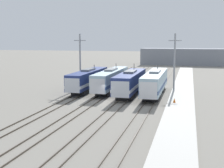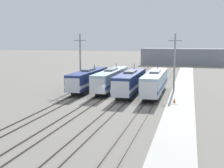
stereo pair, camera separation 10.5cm
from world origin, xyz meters
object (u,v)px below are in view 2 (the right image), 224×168
(locomotive_center_right, at_px, (130,83))
(traffic_cone, at_px, (174,100))
(catenary_tower_right, at_px, (175,62))
(locomotive_far_right, at_px, (155,83))
(locomotive_center_left, at_px, (110,80))
(catenary_tower_left, at_px, (80,60))
(locomotive_far_left, at_px, (88,80))

(locomotive_center_right, xyz_separation_m, traffic_cone, (7.95, -5.93, -1.58))
(locomotive_center_right, xyz_separation_m, catenary_tower_right, (7.29, 4.99, 3.38))
(locomotive_center_right, distance_m, locomotive_far_right, 4.29)
(locomotive_center_left, height_order, traffic_cone, locomotive_center_left)
(catenary_tower_right, bearing_deg, locomotive_center_right, -145.60)
(locomotive_center_right, height_order, traffic_cone, locomotive_center_right)
(locomotive_far_right, relative_size, traffic_cone, 27.81)
(traffic_cone, bearing_deg, catenary_tower_left, 149.85)
(catenary_tower_left, distance_m, traffic_cone, 22.30)
(locomotive_center_left, distance_m, locomotive_center_right, 5.31)
(locomotive_far_right, relative_size, catenary_tower_left, 1.70)
(locomotive_far_right, bearing_deg, catenary_tower_right, 56.03)
(catenary_tower_left, bearing_deg, traffic_cone, -30.15)
(catenary_tower_right, bearing_deg, locomotive_center_left, -170.98)
(locomotive_far_left, bearing_deg, locomotive_center_left, 7.61)
(locomotive_far_right, bearing_deg, locomotive_center_left, 162.68)
(locomotive_far_left, relative_size, catenary_tower_right, 1.60)
(locomotive_far_left, height_order, catenary_tower_left, catenary_tower_left)
(locomotive_center_right, distance_m, catenary_tower_right, 9.46)
(locomotive_center_left, relative_size, traffic_cone, 28.06)
(locomotive_far_left, xyz_separation_m, locomotive_far_right, (12.80, -2.09, 0.09))
(locomotive_center_right, relative_size, traffic_cone, 25.45)
(locomotive_far_right, distance_m, catenary_tower_left, 16.12)
(traffic_cone, bearing_deg, locomotive_far_right, 119.84)
(locomotive_center_right, distance_m, catenary_tower_left, 12.41)
(catenary_tower_right, bearing_deg, traffic_cone, -86.55)
(locomotive_far_left, bearing_deg, catenary_tower_right, 8.64)
(locomotive_center_left, xyz_separation_m, locomotive_far_right, (8.53, -2.66, 0.06))
(locomotive_center_right, height_order, locomotive_far_right, locomotive_center_right)
(locomotive_center_left, height_order, locomotive_far_right, locomotive_far_right)
(locomotive_center_right, bearing_deg, catenary_tower_right, 34.40)
(locomotive_center_left, distance_m, traffic_cone, 15.31)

